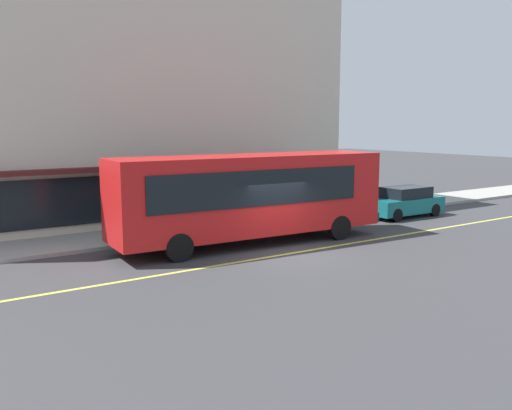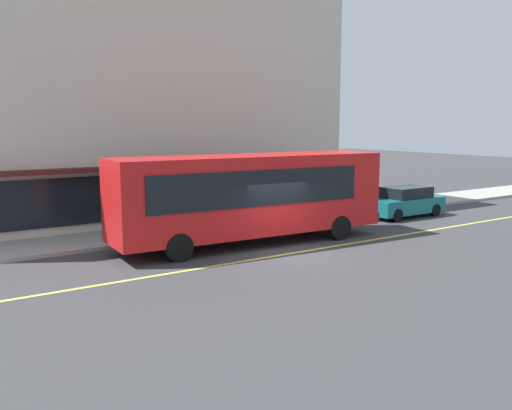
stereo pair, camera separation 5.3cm
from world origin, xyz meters
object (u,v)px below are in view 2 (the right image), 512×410
object	(u,v)px
bus	(252,194)
pedestrian_near_storefront	(189,206)
traffic_light	(161,178)
car_teal	(404,202)

from	to	relation	value
bus	pedestrian_near_storefront	bearing A→B (deg)	99.96
traffic_light	car_teal	world-z (taller)	traffic_light
bus	pedestrian_near_storefront	xyz separation A→B (m)	(-0.70, 4.01, -0.91)
bus	pedestrian_near_storefront	distance (m)	4.18
traffic_light	pedestrian_near_storefront	xyz separation A→B (m)	(1.86, 1.27, -1.46)
car_teal	pedestrian_near_storefront	distance (m)	11.10
car_teal	traffic_light	bearing A→B (deg)	172.05
bus	car_teal	size ratio (longest dim) A/B	2.62
pedestrian_near_storefront	car_teal	bearing A→B (deg)	-15.80
car_teal	pedestrian_near_storefront	world-z (taller)	pedestrian_near_storefront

